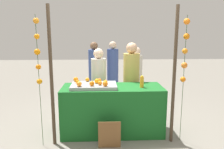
# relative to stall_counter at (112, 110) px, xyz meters

# --- Properties ---
(ground_plane) EXTENTS (24.00, 24.00, 0.00)m
(ground_plane) POSITION_rel_stall_counter_xyz_m (0.00, 0.00, -0.44)
(ground_plane) COLOR gray
(stall_counter) EXTENTS (1.85, 0.73, 0.89)m
(stall_counter) POSITION_rel_stall_counter_xyz_m (0.00, 0.00, 0.00)
(stall_counter) COLOR #196023
(stall_counter) RESTS_ON ground_plane
(orange_tray) EXTENTS (0.82, 0.54, 0.06)m
(orange_tray) POSITION_rel_stall_counter_xyz_m (-0.34, -0.03, 0.47)
(orange_tray) COLOR #9EA0A5
(orange_tray) RESTS_ON stall_counter
(orange_0) EXTENTS (0.08, 0.08, 0.08)m
(orange_0) POSITION_rel_stall_counter_xyz_m (-0.23, -0.11, 0.54)
(orange_0) COLOR orange
(orange_0) RESTS_ON orange_tray
(orange_1) EXTENTS (0.09, 0.09, 0.09)m
(orange_1) POSITION_rel_stall_counter_xyz_m (-0.13, -0.21, 0.55)
(orange_1) COLOR orange
(orange_1) RESTS_ON orange_tray
(orange_2) EXTENTS (0.07, 0.07, 0.07)m
(orange_2) POSITION_rel_stall_counter_xyz_m (-0.24, 0.11, 0.54)
(orange_2) COLOR orange
(orange_2) RESTS_ON orange_tray
(orange_3) EXTENTS (0.08, 0.08, 0.08)m
(orange_3) POSITION_rel_stall_counter_xyz_m (-0.47, 0.19, 0.54)
(orange_3) COLOR orange
(orange_3) RESTS_ON orange_tray
(orange_4) EXTENTS (0.09, 0.09, 0.09)m
(orange_4) POSITION_rel_stall_counter_xyz_m (-0.58, -0.21, 0.55)
(orange_4) COLOR orange
(orange_4) RESTS_ON orange_tray
(orange_5) EXTENTS (0.09, 0.09, 0.09)m
(orange_5) POSITION_rel_stall_counter_xyz_m (-0.37, -0.17, 0.55)
(orange_5) COLOR orange
(orange_5) RESTS_ON orange_tray
(orange_6) EXTENTS (0.09, 0.09, 0.09)m
(orange_6) POSITION_rel_stall_counter_xyz_m (-0.69, 0.18, 0.55)
(orange_6) COLOR orange
(orange_6) RESTS_ON orange_tray
(orange_7) EXTENTS (0.07, 0.07, 0.07)m
(orange_7) POSITION_rel_stall_counter_xyz_m (-0.13, -0.03, 0.54)
(orange_7) COLOR orange
(orange_7) RESTS_ON orange_tray
(orange_8) EXTENTS (0.07, 0.07, 0.07)m
(orange_8) POSITION_rel_stall_counter_xyz_m (-0.64, 0.02, 0.54)
(orange_8) COLOR orange
(orange_8) RESTS_ON orange_tray
(orange_9) EXTENTS (0.09, 0.09, 0.09)m
(orange_9) POSITION_rel_stall_counter_xyz_m (-0.28, 0.03, 0.55)
(orange_9) COLOR orange
(orange_9) RESTS_ON orange_tray
(juice_bottle) EXTENTS (0.07, 0.07, 0.22)m
(juice_bottle) POSITION_rel_stall_counter_xyz_m (0.53, -0.07, 0.55)
(juice_bottle) COLOR orange
(juice_bottle) RESTS_ON stall_counter
(chalkboard_sign) EXTENTS (0.37, 0.03, 0.46)m
(chalkboard_sign) POSITION_rel_stall_counter_xyz_m (-0.07, -0.57, -0.23)
(chalkboard_sign) COLOR brown
(chalkboard_sign) RESTS_ON ground_plane
(vendor_left) EXTENTS (0.31, 0.31, 1.55)m
(vendor_left) POSITION_rel_stall_counter_xyz_m (-0.26, 0.60, 0.28)
(vendor_left) COLOR beige
(vendor_left) RESTS_ON ground_plane
(vendor_right) EXTENTS (0.33, 0.33, 1.67)m
(vendor_right) POSITION_rel_stall_counter_xyz_m (0.42, 0.56, 0.33)
(vendor_right) COLOR tan
(vendor_right) RESTS_ON ground_plane
(crowd_person_0) EXTENTS (0.33, 0.33, 1.63)m
(crowd_person_0) POSITION_rel_stall_counter_xyz_m (-0.41, 2.26, 0.31)
(crowd_person_0) COLOR #384C8C
(crowd_person_0) RESTS_ON ground_plane
(crowd_person_1) EXTENTS (0.30, 0.30, 1.52)m
(crowd_person_1) POSITION_rel_stall_counter_xyz_m (0.69, 1.57, 0.26)
(crowd_person_1) COLOR beige
(crowd_person_1) RESTS_ON ground_plane
(crowd_person_2) EXTENTS (0.33, 0.33, 1.64)m
(crowd_person_2) POSITION_rel_stall_counter_xyz_m (0.12, 2.36, 0.32)
(crowd_person_2) COLOR #384C8C
(crowd_person_2) RESTS_ON ground_plane
(canopy_post_left) EXTENTS (0.06, 0.06, 2.29)m
(canopy_post_left) POSITION_rel_stall_counter_xyz_m (-1.00, -0.41, 0.70)
(canopy_post_left) COLOR #473828
(canopy_post_left) RESTS_ON ground_plane
(canopy_post_right) EXTENTS (0.06, 0.06, 2.29)m
(canopy_post_right) POSITION_rel_stall_counter_xyz_m (1.00, -0.41, 0.70)
(canopy_post_right) COLOR #473828
(canopy_post_right) RESTS_ON ground_plane
(garland_strand_left) EXTENTS (0.11, 0.10, 2.14)m
(garland_strand_left) POSITION_rel_stall_counter_xyz_m (-1.18, -0.46, 1.12)
(garland_strand_left) COLOR #2D4C23
(garland_strand_left) RESTS_ON ground_plane
(garland_strand_right) EXTENTS (0.11, 0.11, 2.14)m
(garland_strand_right) POSITION_rel_stall_counter_xyz_m (1.17, -0.39, 1.14)
(garland_strand_right) COLOR #2D4C23
(garland_strand_right) RESTS_ON ground_plane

